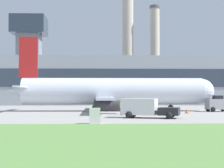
# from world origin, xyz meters

# --- Properties ---
(ground_plane) EXTENTS (400.00, 400.00, 0.00)m
(ground_plane) POSITION_xyz_m (0.00, 0.00, 0.00)
(ground_plane) COLOR #999691
(terminal_building) EXTENTS (64.09, 11.79, 20.08)m
(terminal_building) POSITION_xyz_m (-1.27, 37.61, 5.84)
(terminal_building) COLOR #8C939E
(terminal_building) RESTS_ON ground_plane
(smokestack_left) EXTENTS (3.88, 3.88, 42.13)m
(smokestack_left) POSITION_xyz_m (7.58, 66.05, 21.22)
(smokestack_left) COLOR #B2A899
(smokestack_left) RESTS_ON ground_plane
(smokestack_right) EXTENTS (3.20, 3.20, 29.37)m
(smokestack_right) POSITION_xyz_m (15.72, 64.65, 14.81)
(smokestack_right) COLOR #B2A899
(smokestack_right) RESTS_ON ground_plane
(airplane) EXTENTS (29.52, 24.12, 10.57)m
(airplane) POSITION_xyz_m (0.16, 5.57, 2.78)
(airplane) COLOR silver
(airplane) RESTS_ON ground_plane
(pushback_tug) EXTENTS (3.39, 2.58, 2.24)m
(pushback_tug) POSITION_xyz_m (15.07, 3.43, 0.99)
(pushback_tug) COLOR gray
(pushback_tug) RESTS_ON ground_plane
(fuel_truck) EXTENTS (6.17, 3.97, 1.97)m
(fuel_truck) POSITION_xyz_m (3.34, -9.87, 0.99)
(fuel_truck) COLOR #232328
(fuel_truck) RESTS_ON ground_plane
(ground_crew_person) EXTENTS (0.47, 0.47, 1.68)m
(ground_crew_person) POSITION_xyz_m (1.14, -4.97, 0.86)
(ground_crew_person) COLOR #23283D
(ground_crew_person) RESTS_ON ground_plane
(traffic_cone_near_nose) EXTENTS (0.52, 0.52, 0.65)m
(traffic_cone_near_nose) POSITION_xyz_m (9.73, -0.70, 0.30)
(traffic_cone_near_nose) COLOR black
(traffic_cone_near_nose) RESTS_ON ground_plane
(traffic_cone_wingtip) EXTENTS (0.60, 0.60, 0.67)m
(traffic_cone_wingtip) POSITION_xyz_m (7.24, -1.71, 0.31)
(traffic_cone_wingtip) COLOR black
(traffic_cone_wingtip) RESTS_ON ground_plane
(utility_cabinet) EXTENTS (0.89, 0.64, 1.28)m
(utility_cabinet) POSITION_xyz_m (-1.81, -17.05, 0.64)
(utility_cabinet) COLOR silver
(utility_cabinet) RESTS_ON ground_plane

